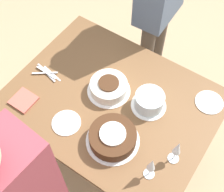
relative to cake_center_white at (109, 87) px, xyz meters
name	(u,v)px	position (x,y,z in m)	size (l,w,h in m)	color
ground_plane	(112,149)	(0.06, -0.05, -0.81)	(12.00, 12.00, 0.00)	tan
dining_table	(112,110)	(0.06, -0.05, -0.16)	(1.27, 0.98, 0.77)	brown
cake_center_white	(109,87)	(0.00, 0.00, 0.00)	(0.28, 0.28, 0.09)	white
cake_front_chocolate	(113,137)	(0.22, -0.27, 0.00)	(0.31, 0.31, 0.10)	white
cake_back_decorated	(149,101)	(0.27, 0.05, 0.01)	(0.22, 0.22, 0.11)	white
wine_glass_near	(151,165)	(0.49, -0.33, 0.09)	(0.06, 0.06, 0.20)	silver
wine_glass_far	(177,149)	(0.56, -0.17, 0.09)	(0.06, 0.06, 0.21)	silver
dessert_plate_left	(66,123)	(-0.08, -0.34, -0.04)	(0.18, 0.18, 0.01)	white
dessert_plate_right	(209,102)	(0.57, 0.28, -0.04)	(0.18, 0.18, 0.01)	white
fork_pile	(47,73)	(-0.42, -0.11, -0.03)	(0.22, 0.11, 0.01)	silver
napkin_stack	(23,100)	(-0.40, -0.36, -0.03)	(0.14, 0.14, 0.02)	#B75B4C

